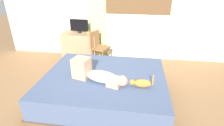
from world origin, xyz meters
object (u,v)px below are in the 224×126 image
Objects in this scene: bed at (105,88)px; chair_by_desk at (98,46)px; tv_monitor at (79,26)px; person_lying at (97,74)px; desk at (81,46)px; cat at (141,83)px; cup at (88,31)px.

chair_by_desk is (-0.44, 1.46, 0.26)m from bed.
person_lying is at bearing -64.81° from tv_monitor.
desk is at bearing 119.51° from bed.
chair_by_desk reaches higher than bed.
cat is at bearing -58.39° from chair_by_desk.
bed is 1.55m from chair_by_desk.
cup is at bearing 109.47° from person_lying.
person_lying is 2.09m from desk.
desk is 10.87× the size of cup.
tv_monitor is (-0.01, -0.00, 0.55)m from desk.
chair_by_desk reaches higher than person_lying.
chair_by_desk reaches higher than cup.
tv_monitor is at bearing 119.69° from bed.
cat reaches higher than bed.
bed is at bearing -73.13° from chair_by_desk.
desk is 1.05× the size of chair_by_desk.
tv_monitor reaches higher than desk.
bed is 4.42× the size of tv_monitor.
desk reaches higher than cat.
cup is (0.21, 0.02, 0.41)m from desk.
desk is 1.87× the size of tv_monitor.
cat is 0.40× the size of desk.
cup is (-1.38, 2.00, 0.21)m from cat.
desk is at bearing 115.01° from person_lying.
cat is (0.62, -0.27, 0.32)m from bed.
chair_by_desk reaches higher than cat.
cup reaches higher than bed.
chair_by_desk is (0.53, -0.26, -0.41)m from tv_monitor.
tv_monitor is at bearing 128.85° from cat.
bed is 2.26× the size of person_lying.
desk is at bearing 154.14° from chair_by_desk.
person_lying reaches higher than desk.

